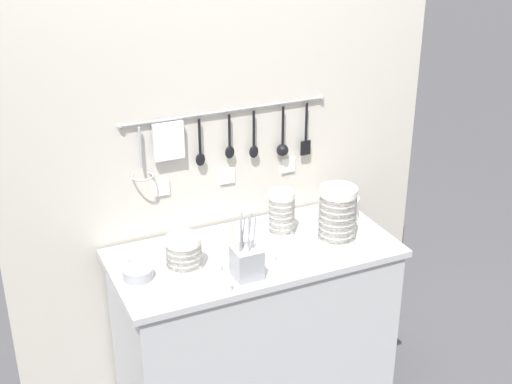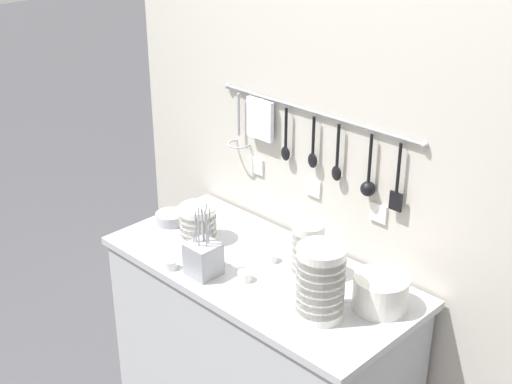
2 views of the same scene
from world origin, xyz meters
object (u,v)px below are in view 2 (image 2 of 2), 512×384
Objects in this scene: bowl_stack_back_corner at (308,251)px; steel_mixing_bowl at (170,218)px; cup_back_left at (204,251)px; plate_stack at (380,292)px; cup_back_right at (245,276)px; bowl_stack_tall_left at (198,223)px; cup_edge_far at (170,264)px; cup_beside_plates at (190,207)px; cup_front_right at (271,257)px; bowl_stack_short_front at (320,282)px; cutlery_caddy at (203,258)px.

bowl_stack_back_corner is 1.73× the size of steel_mixing_bowl.
steel_mixing_bowl reaches higher than cup_back_left.
plate_stack is 0.50m from cup_back_right.
cup_back_left is (-0.38, -0.17, -0.09)m from bowl_stack_back_corner.
bowl_stack_tall_left is 0.20m from steel_mixing_bowl.
cup_edge_far is (0.09, -0.22, -0.06)m from bowl_stack_tall_left.
cup_beside_plates is at bearing 178.76° from plate_stack.
cup_back_right is at bearing -81.10° from cup_front_right.
cup_edge_far is (0.29, -0.24, -0.00)m from steel_mixing_bowl.
cup_edge_far is 1.00× the size of cup_front_right.
cup_edge_far and cup_beside_plates have the same top height.
bowl_stack_short_front is 5.09× the size of cup_edge_far.
cup_back_right is (0.24, -0.02, 0.00)m from cup_back_left.
cutlery_caddy is at bearing -152.13° from cup_back_right.
plate_stack is 3.68× the size of cup_beside_plates.
steel_mixing_bowl is at bearing -78.61° from cup_beside_plates.
bowl_stack_short_front is 5.09× the size of cup_back_left.
steel_mixing_bowl is at bearing 175.18° from bowl_stack_short_front.
cup_edge_far is 1.00× the size of cup_back_right.
plate_stack is 1.03m from cup_beside_plates.
cup_front_right is at bearing 98.90° from cup_back_right.
cup_back_right is at bearing -128.10° from bowl_stack_back_corner.
bowl_stack_tall_left is 1.19× the size of steel_mixing_bowl.
cup_back_right is (0.14, 0.07, -0.05)m from cutlery_caddy.
cup_edge_far is 1.00× the size of cup_back_left.
cup_back_left is (-0.10, 0.09, -0.05)m from cutlery_caddy.
steel_mixing_bowl is 0.13m from cup_beside_plates.
cup_front_right and cup_back_right have the same top height.
cup_edge_far is at bearing -49.53° from cup_beside_plates.
cup_back_left is at bearing -145.17° from cup_front_right.
cup_front_right and cup_back_left have the same top height.
bowl_stack_short_front is 1.76× the size of bowl_stack_tall_left.
bowl_stack_tall_left is at bearing 166.51° from cup_back_right.
bowl_stack_back_corner is 0.73m from cup_beside_plates.
cup_front_right is at bearing -175.02° from plate_stack.
steel_mixing_bowl reaches higher than cup_beside_plates.
steel_mixing_bowl is (-0.69, -0.08, -0.09)m from bowl_stack_back_corner.
cup_front_right is 1.00× the size of cup_back_right.
bowl_stack_back_corner is 4.20× the size of cup_front_right.
plate_stack reaches higher than cup_back_right.
steel_mixing_bowl is (-0.19, 0.01, -0.05)m from bowl_stack_tall_left.
cup_front_right is at bearing -6.65° from cup_beside_plates.
steel_mixing_bowl is at bearing 165.23° from cup_back_left.
bowl_stack_back_corner is 0.25m from bowl_stack_short_front.
cup_back_right is 0.62m from cup_beside_plates.
bowl_stack_back_corner is at bearing 140.48° from bowl_stack_short_front.
steel_mixing_bowl reaches higher than cup_front_right.
cutlery_caddy is at bearing -168.36° from bowl_stack_short_front.
cutlery_caddy reaches higher than steel_mixing_bowl.
bowl_stack_short_front reaches higher than bowl_stack_back_corner.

